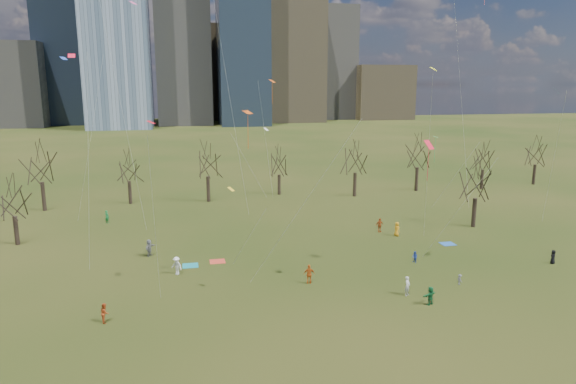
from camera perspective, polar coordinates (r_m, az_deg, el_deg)
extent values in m
plane|color=black|center=(45.55, 3.18, -11.74)|extent=(500.00, 500.00, 0.00)
cube|color=slate|center=(247.03, -11.72, 18.44)|extent=(24.00, 24.00, 95.00)
cube|color=#384C66|center=(239.51, -5.13, 20.05)|extent=(22.00, 22.00, 105.00)
cube|color=#726347|center=(261.94, 0.50, 15.76)|extent=(28.00, 28.00, 72.00)
cube|color=#384C66|center=(265.22, -23.25, 14.02)|extent=(25.00, 25.00, 65.00)
cube|color=slate|center=(282.35, 4.94, 14.01)|extent=(22.00, 22.00, 58.00)
cube|color=#726347|center=(280.78, -8.85, 12.91)|extent=(30.00, 30.00, 48.00)
cube|color=slate|center=(260.98, -28.88, 10.38)|extent=(35.00, 30.00, 36.00)
cube|color=#726347|center=(285.70, 10.07, 10.84)|extent=(30.00, 28.00, 28.00)
cylinder|color=black|center=(83.32, -25.52, -0.44)|extent=(0.55, 0.55, 4.28)
cylinder|color=black|center=(83.29, -17.16, -0.04)|extent=(0.52, 0.52, 3.60)
cylinder|color=black|center=(81.98, -8.86, 0.33)|extent=(0.54, 0.54, 4.05)
cylinder|color=black|center=(86.39, -0.99, 0.83)|extent=(0.51, 0.51, 3.38)
cylinder|color=black|center=(85.62, 7.43, 0.83)|extent=(0.54, 0.54, 3.96)
cylinder|color=black|center=(92.01, 14.10, 1.39)|extent=(0.54, 0.54, 4.14)
cylinder|color=black|center=(97.05, 20.73, 1.32)|extent=(0.52, 0.52, 3.51)
cylinder|color=black|center=(105.51, 25.67, 1.77)|extent=(0.53, 0.53, 3.74)
cylinder|color=black|center=(67.17, -27.96, -3.81)|extent=(0.51, 0.51, 3.38)
cylinder|color=black|center=(70.93, 19.97, -2.16)|extent=(0.53, 0.53, 3.83)
cube|color=teal|center=(54.07, -10.79, -8.03)|extent=(1.60, 1.50, 0.03)
cube|color=#2457A8|center=(62.89, 17.32, -5.52)|extent=(1.60, 1.50, 0.03)
cube|color=red|center=(54.82, -7.85, -7.65)|extent=(1.60, 1.50, 0.03)
imported|color=silver|center=(47.01, 13.13, -10.13)|extent=(0.75, 0.73, 1.74)
imported|color=#BE461B|center=(43.47, -19.69, -12.52)|extent=(0.68, 0.83, 1.57)
imported|color=slate|center=(50.77, 18.54, -9.20)|extent=(0.41, 0.68, 1.02)
imported|color=#CC5A16|center=(48.36, 2.38, -9.11)|extent=(1.14, 0.62, 1.84)
imported|color=#166532|center=(45.63, 15.54, -11.03)|extent=(1.55, 1.08, 1.61)
imported|color=black|center=(60.12, 27.38, -6.42)|extent=(0.86, 0.80, 1.47)
imported|color=#2844AE|center=(55.38, 13.91, -7.04)|extent=(0.64, 0.72, 1.23)
imported|color=white|center=(51.69, -12.27, -8.00)|extent=(1.32, 1.26, 1.80)
imported|color=#B84B1A|center=(65.62, 10.14, -3.64)|extent=(1.09, 0.57, 1.78)
imported|color=slate|center=(57.78, -15.16, -5.99)|extent=(1.27, 1.76, 1.84)
imported|color=orange|center=(64.29, 12.00, -4.05)|extent=(0.77, 0.98, 1.76)
imported|color=#1B7D39|center=(72.84, -19.48, -2.61)|extent=(0.76, 0.72, 1.75)
plane|color=#E05312|center=(42.20, -4.50, 8.83)|extent=(1.14, 1.12, 0.25)
cylinder|color=silver|center=(39.25, 1.17, -2.17)|extent=(6.37, 9.42, 14.62)
cylinder|color=#E05312|center=(42.31, -4.47, 6.65)|extent=(0.04, 0.04, 2.70)
plane|color=yellow|center=(57.99, 15.84, 13.04)|extent=(1.02, 1.00, 0.38)
cylinder|color=silver|center=(53.43, 15.29, 3.27)|extent=(4.70, 9.04, 18.46)
plane|color=red|center=(50.83, 15.41, 5.09)|extent=(1.34, 1.17, 0.84)
cylinder|color=silver|center=(48.01, 18.15, -2.25)|extent=(1.10, 9.37, 11.21)
cylinder|color=red|center=(51.07, 15.29, 2.96)|extent=(0.04, 0.04, 3.15)
plane|color=#E85596|center=(61.37, -16.81, 19.47)|extent=(1.19, 1.20, 0.41)
cylinder|color=silver|center=(57.14, -17.66, 7.20)|extent=(2.60, 7.80, 25.46)
cylinder|color=silver|center=(61.73, -6.64, 11.24)|extent=(5.26, 6.77, 32.47)
plane|color=#24A058|center=(70.23, 27.62, 10.04)|extent=(1.26, 1.31, 0.79)
cylinder|color=silver|center=(65.25, 27.37, 2.86)|extent=(6.26, 9.27, 16.22)
plane|color=blue|center=(67.71, -23.67, 13.45)|extent=(1.22, 1.22, 0.41)
cylinder|color=silver|center=(63.27, -21.20, 4.80)|extent=(5.63, 8.65, 19.84)
plane|color=orange|center=(76.89, -1.77, 12.22)|extent=(1.32, 1.32, 0.47)
cylinder|color=silver|center=(74.07, -2.47, 5.52)|extent=(3.06, 6.13, 17.31)
cylinder|color=orange|center=(76.90, -1.76, 10.88)|extent=(0.04, 0.04, 3.00)
plane|color=gold|center=(47.74, -6.34, 0.32)|extent=(0.81, 0.83, 0.35)
cylinder|color=silver|center=(44.86, -4.48, -5.23)|extent=(1.97, 8.07, 7.34)
plane|color=#FB1B39|center=(48.75, -22.92, 13.78)|extent=(0.92, 0.85, 0.38)
cylinder|color=silver|center=(46.32, -21.29, 2.09)|extent=(2.17, 5.61, 19.23)
cylinder|color=silver|center=(70.64, 18.71, 9.55)|extent=(6.56, 3.40, 29.45)
plane|color=white|center=(76.59, -2.46, 6.99)|extent=(0.99, 0.99, 0.44)
cylinder|color=silver|center=(74.17, -4.28, 2.79)|extent=(5.79, 5.35, 10.34)
plane|color=green|center=(72.51, 16.08, 5.92)|extent=(0.87, 0.88, 0.17)
cylinder|color=silver|center=(70.51, 17.96, 1.58)|extent=(2.08, 7.29, 9.90)
cylinder|color=green|center=(72.71, 16.00, 4.48)|extent=(0.04, 0.04, 3.27)
plane|color=red|center=(40.16, -14.98, 7.50)|extent=(0.84, 0.86, 0.22)
cylinder|color=silver|center=(36.45, -14.55, -4.12)|extent=(0.28, 9.93, 14.05)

